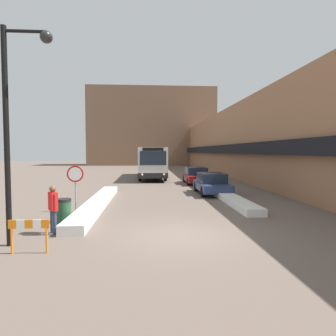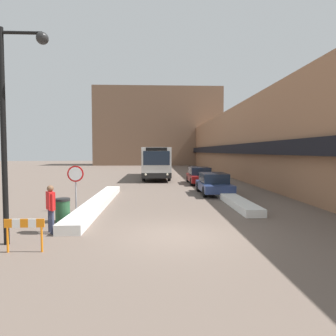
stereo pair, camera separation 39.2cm
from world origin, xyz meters
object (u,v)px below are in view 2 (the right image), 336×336
object	(u,v)px
city_bus	(156,162)
parked_car_back	(200,175)
trash_bin	(63,210)
street_lamp	(13,112)
pedestrian	(51,204)
construction_barricade	(24,229)
stop_sign	(76,178)
parked_car_front	(214,183)

from	to	relation	value
city_bus	parked_car_back	xyz separation A→B (m)	(3.74, -6.04, -1.01)
city_bus	trash_bin	size ratio (longest dim) A/B	11.96
street_lamp	pedestrian	distance (m)	3.28
city_bus	pedestrian	distance (m)	21.84
city_bus	construction_barricade	xyz separation A→B (m)	(-3.77, -23.47, -1.06)
street_lamp	trash_bin	size ratio (longest dim) A/B	6.78
stop_sign	trash_bin	bearing A→B (deg)	-88.97
construction_barricade	city_bus	bearing A→B (deg)	80.87
stop_sign	pedestrian	world-z (taller)	stop_sign
stop_sign	trash_bin	world-z (taller)	stop_sign
pedestrian	parked_car_back	bearing A→B (deg)	120.56
street_lamp	construction_barricade	xyz separation A→B (m)	(0.58, -0.75, -3.32)
street_lamp	construction_barricade	distance (m)	3.45
city_bus	street_lamp	bearing A→B (deg)	-100.85
street_lamp	trash_bin	xyz separation A→B (m)	(0.54, 2.84, -3.51)
street_lamp	trash_bin	bearing A→B (deg)	79.29
stop_sign	construction_barricade	size ratio (longest dim) A/B	1.96
city_bus	stop_sign	distance (m)	18.13
trash_bin	street_lamp	bearing A→B (deg)	-100.71
city_bus	pedestrian	xyz separation A→B (m)	(-3.72, -21.50, -0.73)
parked_car_front	parked_car_back	xyz separation A→B (m)	(-0.00, 6.33, 0.01)
trash_bin	pedestrian	bearing A→B (deg)	-86.57
parked_car_front	stop_sign	world-z (taller)	stop_sign
parked_car_front	pedestrian	size ratio (longest dim) A/B	2.55
city_bus	parked_car_front	xyz separation A→B (m)	(3.74, -12.37, -1.03)
pedestrian	construction_barricade	xyz separation A→B (m)	(-0.05, -1.96, -0.33)
street_lamp	construction_barricade	size ratio (longest dim) A/B	5.85
parked_car_front	street_lamp	world-z (taller)	street_lamp
trash_bin	city_bus	bearing A→B (deg)	79.13
pedestrian	street_lamp	bearing A→B (deg)	-61.39
trash_bin	parked_car_front	bearing A→B (deg)	44.78
stop_sign	pedestrian	xyz separation A→B (m)	(0.14, -3.79, -0.56)
parked_car_back	construction_barricade	world-z (taller)	parked_car_back
parked_car_front	stop_sign	size ratio (longest dim) A/B	1.97
parked_car_back	trash_bin	world-z (taller)	parked_car_back
trash_bin	construction_barricade	world-z (taller)	trash_bin
parked_car_front	construction_barricade	world-z (taller)	parked_car_front
city_bus	parked_car_front	world-z (taller)	city_bus
parked_car_back	street_lamp	xyz separation A→B (m)	(-8.10, -16.67, 3.27)
city_bus	pedestrian	world-z (taller)	city_bus
street_lamp	pedestrian	xyz separation A→B (m)	(0.64, 1.21, -2.99)
construction_barricade	street_lamp	bearing A→B (deg)	127.71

